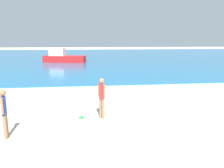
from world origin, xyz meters
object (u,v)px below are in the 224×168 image
Objects in this scene: person_standing at (102,96)px; person_distant at (4,111)px; frisbee at (82,117)px; boat_near at (63,58)px.

person_standing reaches higher than person_distant.
frisbee is 22.08m from boat_near.
person_distant is 23.40m from boat_near.
frisbee is 0.14× the size of person_distant.
frisbee is at bearing 119.41° from person_distant.
person_distant reaches higher than frisbee.
boat_near reaches higher than person_distant.
boat_near reaches higher than frisbee.
person_standing is 22.31m from boat_near.
person_distant is at bearing -146.28° from frisbee.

